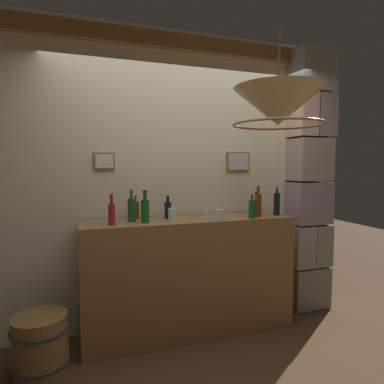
{
  "coord_description": "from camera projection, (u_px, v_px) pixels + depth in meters",
  "views": [
    {
      "loc": [
        -0.95,
        -2.02,
        1.55
      ],
      "look_at": [
        0.0,
        0.75,
        1.32
      ],
      "focal_mm": 30.98,
      "sensor_mm": 36.0,
      "label": 1
    }
  ],
  "objects": [
    {
      "name": "liquor_bottle_scotch",
      "position": [
        145.0,
        210.0,
        2.81
      ],
      "size": [
        0.07,
        0.07,
        0.28
      ],
      "color": "#185320",
      "rests_on": "bar_shelf_unit"
    },
    {
      "name": "pendant_lamp",
      "position": [
        278.0,
        108.0,
        2.13
      ],
      "size": [
        0.59,
        0.59,
        0.61
      ],
      "color": "beige"
    },
    {
      "name": "liquor_bottle_rye",
      "position": [
        257.0,
        206.0,
        3.27
      ],
      "size": [
        0.08,
        0.08,
        0.23
      ],
      "color": "black",
      "rests_on": "bar_shelf_unit"
    },
    {
      "name": "stone_pillar",
      "position": [
        308.0,
        182.0,
        3.57
      ],
      "size": [
        0.45,
        0.35,
        2.75
      ],
      "color": "gray",
      "rests_on": "ground"
    },
    {
      "name": "liquor_bottle_rum",
      "position": [
        112.0,
        213.0,
        2.69
      ],
      "size": [
        0.06,
        0.06,
        0.26
      ],
      "color": "maroon",
      "rests_on": "bar_shelf_unit"
    },
    {
      "name": "liquor_bottle_whiskey",
      "position": [
        136.0,
        210.0,
        3.01
      ],
      "size": [
        0.06,
        0.06,
        0.21
      ],
      "color": "#5B3814",
      "rests_on": "bar_shelf_unit"
    },
    {
      "name": "glass_tumbler_rocks",
      "position": [
        207.0,
        214.0,
        2.94
      ],
      "size": [
        0.07,
        0.07,
        0.11
      ],
      "color": "silver",
      "rests_on": "bar_shelf_unit"
    },
    {
      "name": "liquor_bottle_brandy",
      "position": [
        277.0,
        204.0,
        3.23
      ],
      "size": [
        0.06,
        0.06,
        0.28
      ],
      "color": "black",
      "rests_on": "bar_shelf_unit"
    },
    {
      "name": "liquor_bottle_vodka",
      "position": [
        258.0,
        204.0,
        3.14
      ],
      "size": [
        0.06,
        0.06,
        0.29
      ],
      "color": "brown",
      "rests_on": "bar_shelf_unit"
    },
    {
      "name": "liquor_bottle_bourbon",
      "position": [
        168.0,
        209.0,
        3.03
      ],
      "size": [
        0.06,
        0.06,
        0.21
      ],
      "color": "black",
      "rests_on": "bar_shelf_unit"
    },
    {
      "name": "liquor_bottle_port",
      "position": [
        132.0,
        209.0,
        2.86
      ],
      "size": [
        0.07,
        0.07,
        0.28
      ],
      "color": "#1B5126",
      "rests_on": "bar_shelf_unit"
    },
    {
      "name": "glass_tumbler_shot",
      "position": [
        220.0,
        215.0,
        2.94
      ],
      "size": [
        0.07,
        0.07,
        0.1
      ],
      "color": "silver",
      "rests_on": "bar_shelf_unit"
    },
    {
      "name": "wooden_barrel",
      "position": [
        41.0,
        344.0,
        2.46
      ],
      "size": [
        0.42,
        0.42,
        0.44
      ],
      "color": "olive",
      "rests_on": "ground"
    },
    {
      "name": "bar_shelf_unit",
      "position": [
        190.0,
        276.0,
        3.05
      ],
      "size": [
        1.94,
        0.44,
        1.07
      ],
      "primitive_type": "cube",
      "color": "olive",
      "rests_on": "ground"
    },
    {
      "name": "panelled_rear_partition",
      "position": [
        181.0,
        172.0,
        3.25
      ],
      "size": [
        3.32,
        0.15,
        2.82
      ],
      "color": "beige",
      "rests_on": "ground"
    },
    {
      "name": "liquor_bottle_tequila",
      "position": [
        252.0,
        209.0,
        3.05
      ],
      "size": [
        0.06,
        0.06,
        0.22
      ],
      "color": "#185824",
      "rests_on": "bar_shelf_unit"
    },
    {
      "name": "glass_tumbler_highball",
      "position": [
        172.0,
        214.0,
        2.94
      ],
      "size": [
        0.07,
        0.07,
        0.11
      ],
      "color": "silver",
      "rests_on": "bar_shelf_unit"
    }
  ]
}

